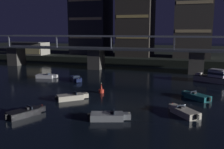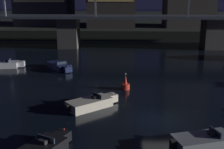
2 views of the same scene
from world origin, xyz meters
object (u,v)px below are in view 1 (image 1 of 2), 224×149
at_px(speedboat_near_center, 76,79).
at_px(speedboat_mid_center, 196,96).
at_px(cabin_cruiser_near_left, 216,77).
at_px(speedboat_far_center, 184,112).
at_px(speedboat_near_right, 72,97).
at_px(river_bridge, 143,55).
at_px(channel_buoy, 101,90).
at_px(waterfront_pavilion, 31,48).
at_px(speedboat_mid_left, 46,76).
at_px(speedboat_mid_right, 25,113).
at_px(tower_west_low, 91,10).
at_px(tower_west_tall, 136,7).
at_px(speedboat_far_left, 109,116).

distance_m(speedboat_near_center, speedboat_mid_center, 25.67).
relative_size(cabin_cruiser_near_left, speedboat_mid_center, 2.00).
bearing_deg(speedboat_far_center, speedboat_near_right, 172.33).
height_order(river_bridge, channel_buoy, river_bridge).
relative_size(waterfront_pavilion, speedboat_mid_left, 2.37).
distance_m(waterfront_pavilion, cabin_cruiser_near_left, 64.50).
xyz_separation_m(waterfront_pavilion, speedboat_mid_right, (35.37, -51.57, -4.02)).
bearing_deg(tower_west_low, speedboat_mid_left, -83.91).
bearing_deg(river_bridge, channel_buoy, -95.96).
relative_size(tower_west_tall, speedboat_far_center, 7.19).
height_order(river_bridge, tower_west_low, tower_west_low).
distance_m(river_bridge, channel_buoy, 26.13).
bearing_deg(speedboat_mid_right, speedboat_near_right, 75.32).
xyz_separation_m(speedboat_near_center, speedboat_near_right, (5.85, -13.84, 0.00)).
distance_m(tower_west_tall, speedboat_mid_left, 42.74).
bearing_deg(speedboat_near_center, tower_west_tall, 81.71).
bearing_deg(cabin_cruiser_near_left, speedboat_far_left, -117.87).
distance_m(speedboat_near_right, speedboat_mid_center, 19.62).
bearing_deg(tower_west_low, speedboat_mid_center, -51.97).
height_order(tower_west_tall, speedboat_mid_right, tower_west_tall).
height_order(speedboat_mid_left, speedboat_far_left, same).
bearing_deg(speedboat_near_right, tower_west_low, 108.58).
relative_size(speedboat_mid_left, speedboat_mid_right, 1.06).
height_order(waterfront_pavilion, speedboat_mid_right, waterfront_pavilion).
bearing_deg(speedboat_mid_center, tower_west_low, 128.03).
bearing_deg(speedboat_near_right, river_bridge, 79.67).
distance_m(speedboat_mid_center, speedboat_far_center, 8.57).
xyz_separation_m(speedboat_mid_center, speedboat_far_left, (-10.36, -12.84, 0.00)).
bearing_deg(channel_buoy, cabin_cruiser_near_left, 37.83).
xyz_separation_m(tower_west_tall, speedboat_far_center, (17.35, -53.19, -18.13)).
relative_size(waterfront_pavilion, speedboat_near_right, 2.71).
distance_m(speedboat_near_right, channel_buoy, 6.19).
xyz_separation_m(waterfront_pavilion, speedboat_mid_center, (56.25, -36.94, -4.02)).
distance_m(tower_west_tall, speedboat_far_center, 58.81).
bearing_deg(speedboat_mid_left, river_bridge, 40.79).
height_order(speedboat_near_right, speedboat_far_left, same).
height_order(tower_west_tall, speedboat_far_left, tower_west_tall).
bearing_deg(speedboat_near_center, waterfront_pavilion, 137.38).
height_order(tower_west_tall, cabin_cruiser_near_left, tower_west_tall).
bearing_deg(waterfront_pavilion, speedboat_mid_right, -55.55).
relative_size(speedboat_far_center, channel_buoy, 2.61).
relative_size(river_bridge, channel_buoy, 49.18).
xyz_separation_m(cabin_cruiser_near_left, speedboat_mid_right, (-25.09, -29.36, -0.64)).
relative_size(waterfront_pavilion, speedboat_far_left, 2.41).
xyz_separation_m(speedboat_mid_right, speedboat_far_left, (10.51, 1.80, 0.00)).
height_order(river_bridge, speedboat_near_right, river_bridge).
bearing_deg(tower_west_tall, speedboat_mid_left, -109.87).
distance_m(tower_west_low, speedboat_mid_center, 61.53).
distance_m(speedboat_mid_center, channel_buoy, 15.66).
bearing_deg(channel_buoy, speedboat_near_center, 136.42).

